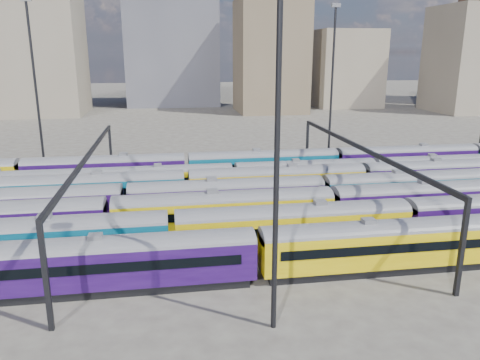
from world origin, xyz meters
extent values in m
plane|color=#423D38|center=(0.00, 0.00, 0.00)|extent=(500.00, 500.00, 0.00)
cube|color=black|center=(-15.68, -15.00, 0.37)|extent=(20.15, 2.61, 0.74)
cube|color=#1B0739|center=(-15.68, -15.00, 2.28)|extent=(21.21, 3.08, 3.08)
cylinder|color=#4C4C51|center=(-15.68, -15.00, 3.82)|extent=(21.21, 3.08, 3.08)
cube|color=black|center=(-15.68, -16.56, 2.65)|extent=(18.67, 0.06, 0.80)
cube|color=black|center=(-15.68, -13.44, 2.65)|extent=(18.67, 0.06, 0.80)
cube|color=slate|center=(-15.68, -15.00, 4.64)|extent=(1.06, 0.95, 0.37)
cube|color=black|center=(6.13, -15.00, 0.37)|extent=(20.15, 2.61, 0.74)
cube|color=#A98D06|center=(6.13, -15.00, 2.28)|extent=(21.21, 3.08, 3.08)
cylinder|color=#4C4C51|center=(6.13, -15.00, 3.82)|extent=(21.21, 3.08, 3.08)
cube|color=black|center=(6.13, -16.56, 2.65)|extent=(18.67, 0.06, 0.80)
cube|color=black|center=(6.13, -13.44, 2.65)|extent=(18.67, 0.06, 0.80)
cube|color=slate|center=(6.13, -15.00, 4.64)|extent=(1.06, 0.95, 0.37)
cube|color=black|center=(-22.90, -10.00, 0.38)|extent=(20.82, 2.70, 0.77)
cube|color=#053B52|center=(-22.90, -10.00, 2.36)|extent=(21.92, 3.18, 3.18)
cylinder|color=#4C4C51|center=(-22.90, -10.00, 3.95)|extent=(21.92, 3.18, 3.18)
cube|color=black|center=(-22.90, -11.61, 2.74)|extent=(19.29, 0.06, 0.82)
cube|color=black|center=(-22.90, -8.39, 2.74)|extent=(19.29, 0.06, 0.82)
cube|color=slate|center=(-22.90, -10.00, 4.79)|extent=(1.10, 0.99, 0.38)
cube|color=black|center=(-0.38, -10.00, 0.38)|extent=(20.82, 2.70, 0.77)
cube|color=#A98D06|center=(-0.38, -10.00, 2.36)|extent=(21.92, 3.18, 3.18)
cylinder|color=#4C4C51|center=(-0.38, -10.00, 3.95)|extent=(21.92, 3.18, 3.18)
cube|color=black|center=(-0.38, -11.61, 2.74)|extent=(19.29, 0.06, 0.82)
cube|color=black|center=(-0.38, -8.39, 2.74)|extent=(19.29, 0.06, 0.82)
cube|color=slate|center=(-0.38, -10.00, 4.79)|extent=(1.10, 0.99, 0.38)
cube|color=black|center=(-6.27, -5.00, 0.39)|extent=(21.06, 2.73, 0.78)
cube|color=#A98D06|center=(-6.27, -5.00, 2.38)|extent=(22.17, 3.21, 3.21)
cylinder|color=#4C4C51|center=(-6.27, -5.00, 3.99)|extent=(22.17, 3.21, 3.21)
cube|color=black|center=(-6.27, -6.63, 2.77)|extent=(19.51, 0.06, 0.83)
cube|color=black|center=(-6.27, -3.37, 2.77)|extent=(19.51, 0.06, 0.83)
cube|color=slate|center=(-6.27, -5.00, 4.85)|extent=(1.11, 1.00, 0.39)
cube|color=black|center=(16.51, -5.00, 0.39)|extent=(21.06, 2.73, 0.78)
cube|color=#1B0739|center=(16.51, -5.00, 2.38)|extent=(22.17, 3.21, 3.21)
cylinder|color=#4C4C51|center=(16.51, -5.00, 3.99)|extent=(22.17, 3.21, 3.21)
cube|color=black|center=(16.51, -6.63, 2.77)|extent=(19.51, 0.06, 0.83)
cube|color=black|center=(16.51, -3.37, 2.77)|extent=(19.51, 0.06, 0.83)
cube|color=slate|center=(16.51, -5.00, 4.85)|extent=(1.11, 1.00, 0.39)
cube|color=black|center=(-27.64, 0.00, 0.38)|extent=(20.63, 2.68, 0.76)
cube|color=#1B0739|center=(-27.64, 0.00, 2.33)|extent=(21.72, 3.15, 3.15)
cylinder|color=#4C4C51|center=(-27.64, 0.00, 3.91)|extent=(21.72, 3.15, 3.15)
cube|color=black|center=(-27.64, -1.59, 2.71)|extent=(19.11, 0.06, 0.81)
cube|color=black|center=(-27.64, 1.59, 2.71)|extent=(19.11, 0.06, 0.81)
cube|color=slate|center=(-27.64, 0.00, 4.75)|extent=(1.09, 0.98, 0.38)
cube|color=black|center=(-5.32, 0.00, 0.38)|extent=(20.63, 2.68, 0.76)
cube|color=#1B0739|center=(-5.32, 0.00, 2.33)|extent=(21.72, 3.15, 3.15)
cylinder|color=#4C4C51|center=(-5.32, 0.00, 3.91)|extent=(21.72, 3.15, 3.15)
cube|color=black|center=(-5.32, -1.59, 2.71)|extent=(19.11, 0.06, 0.81)
cube|color=black|center=(-5.32, 1.59, 2.71)|extent=(19.11, 0.06, 0.81)
cube|color=slate|center=(-5.32, 0.00, 4.75)|extent=(1.09, 0.98, 0.38)
cube|color=black|center=(17.00, 0.00, 0.38)|extent=(20.63, 2.68, 0.76)
cube|color=#053B52|center=(17.00, 0.00, 2.33)|extent=(21.72, 3.15, 3.15)
cylinder|color=#4C4C51|center=(17.00, 0.00, 3.91)|extent=(21.72, 3.15, 3.15)
cube|color=black|center=(17.00, -1.59, 2.71)|extent=(19.11, 0.06, 0.81)
cube|color=black|center=(17.00, 1.59, 2.71)|extent=(19.11, 0.06, 0.81)
cube|color=slate|center=(17.00, 0.00, 4.75)|extent=(1.09, 0.98, 0.38)
cube|color=black|center=(-20.87, 5.00, 0.38)|extent=(20.79, 2.70, 0.77)
cube|color=#053B52|center=(-20.87, 5.00, 2.35)|extent=(21.88, 3.17, 3.17)
cylinder|color=#4C4C51|center=(-20.87, 5.00, 3.94)|extent=(21.88, 3.17, 3.17)
cube|color=black|center=(-20.87, 3.39, 2.73)|extent=(19.26, 0.06, 0.82)
cube|color=black|center=(-20.87, 6.61, 2.73)|extent=(19.26, 0.06, 0.82)
cube|color=slate|center=(-20.87, 5.00, 4.78)|extent=(1.09, 0.98, 0.38)
cube|color=black|center=(1.61, 5.00, 0.38)|extent=(20.79, 2.70, 0.77)
cube|color=#A98D06|center=(1.61, 5.00, 2.35)|extent=(21.88, 3.17, 3.17)
cylinder|color=#4C4C51|center=(1.61, 5.00, 3.94)|extent=(21.88, 3.17, 3.17)
cube|color=black|center=(1.61, 3.39, 2.73)|extent=(19.26, 0.06, 0.82)
cube|color=black|center=(1.61, 6.61, 2.73)|extent=(19.26, 0.06, 0.82)
cube|color=slate|center=(1.61, 5.00, 4.78)|extent=(1.09, 0.98, 0.38)
cube|color=black|center=(24.10, 5.00, 0.38)|extent=(20.79, 2.70, 0.77)
cube|color=#1B0739|center=(24.10, 5.00, 2.35)|extent=(21.88, 3.17, 3.17)
cylinder|color=#4C4C51|center=(24.10, 5.00, 3.94)|extent=(21.88, 3.17, 3.17)
cube|color=black|center=(24.10, 3.39, 2.73)|extent=(19.26, 0.06, 0.82)
cube|color=black|center=(24.10, 6.61, 2.73)|extent=(19.26, 0.06, 0.82)
cube|color=slate|center=(24.10, 5.00, 4.78)|extent=(1.09, 0.98, 0.38)
cube|color=black|center=(-32.88, 11.41, 2.40)|extent=(16.91, 0.06, 0.72)
cube|color=black|center=(-13.06, 10.00, 0.34)|extent=(18.26, 2.37, 0.67)
cube|color=#A98D06|center=(-13.06, 10.00, 2.07)|extent=(19.22, 2.79, 2.79)
cylinder|color=#4C4C51|center=(-13.06, 10.00, 3.46)|extent=(19.22, 2.79, 2.79)
cube|color=black|center=(-13.06, 8.59, 2.40)|extent=(16.91, 0.06, 0.72)
cube|color=black|center=(-13.06, 11.41, 2.40)|extent=(16.91, 0.06, 0.72)
cube|color=slate|center=(-13.06, 10.00, 4.20)|extent=(0.96, 0.86, 0.34)
cube|color=black|center=(6.76, 10.00, 0.34)|extent=(18.26, 2.37, 0.67)
cube|color=#053B52|center=(6.76, 10.00, 2.07)|extent=(19.22, 2.79, 2.79)
cylinder|color=#4C4C51|center=(6.76, 10.00, 3.46)|extent=(19.22, 2.79, 2.79)
cube|color=black|center=(6.76, 8.59, 2.40)|extent=(16.91, 0.06, 0.72)
cube|color=black|center=(6.76, 11.41, 2.40)|extent=(16.91, 0.06, 0.72)
cube|color=slate|center=(6.76, 10.00, 4.20)|extent=(0.96, 0.86, 0.34)
cube|color=black|center=(26.58, 10.00, 0.34)|extent=(18.26, 2.37, 0.67)
cube|color=#A98D06|center=(26.58, 10.00, 2.07)|extent=(19.22, 2.79, 2.79)
cylinder|color=#4C4C51|center=(26.58, 10.00, 3.46)|extent=(19.22, 2.79, 2.79)
cube|color=black|center=(26.58, 8.59, 2.40)|extent=(16.91, 0.06, 0.72)
cube|color=black|center=(26.58, 11.41, 2.40)|extent=(16.91, 0.06, 0.72)
cube|color=slate|center=(26.58, 10.00, 4.20)|extent=(0.96, 0.86, 0.34)
cube|color=black|center=(-20.26, 15.00, 0.38)|extent=(20.54, 2.67, 0.76)
cube|color=#1B0739|center=(-20.26, 15.00, 2.32)|extent=(21.62, 3.14, 3.14)
cylinder|color=#4C4C51|center=(-20.26, 15.00, 3.89)|extent=(21.62, 3.14, 3.14)
cube|color=black|center=(-20.26, 13.41, 2.70)|extent=(19.03, 0.06, 0.81)
cube|color=black|center=(-20.26, 16.59, 2.70)|extent=(19.03, 0.06, 0.81)
cube|color=slate|center=(-20.26, 15.00, 4.73)|extent=(1.08, 0.97, 0.38)
cube|color=black|center=(1.96, 15.00, 0.38)|extent=(20.54, 2.67, 0.76)
cube|color=#053B52|center=(1.96, 15.00, 2.32)|extent=(21.62, 3.14, 3.14)
cylinder|color=#4C4C51|center=(1.96, 15.00, 3.89)|extent=(21.62, 3.14, 3.14)
cube|color=black|center=(1.96, 13.41, 2.70)|extent=(19.03, 0.06, 0.81)
cube|color=black|center=(1.96, 16.59, 2.70)|extent=(19.03, 0.06, 0.81)
cube|color=slate|center=(1.96, 15.00, 4.73)|extent=(1.08, 0.97, 0.38)
cube|color=black|center=(24.19, 15.00, 0.38)|extent=(20.54, 2.67, 0.76)
cube|color=#1B0739|center=(24.19, 15.00, 2.32)|extent=(21.62, 3.14, 3.14)
cylinder|color=#4C4C51|center=(24.19, 15.00, 3.89)|extent=(21.62, 3.14, 3.14)
cube|color=black|center=(24.19, 13.41, 2.70)|extent=(19.03, 0.06, 0.81)
cube|color=black|center=(24.19, 16.59, 2.70)|extent=(19.03, 0.06, 0.81)
cube|color=slate|center=(24.19, 15.00, 4.73)|extent=(1.08, 0.97, 0.38)
cube|color=black|center=(-20.00, -20.00, 4.00)|extent=(0.35, 0.35, 8.00)
cube|color=black|center=(-20.00, 20.00, 4.00)|extent=(0.35, 0.35, 8.00)
cube|color=black|center=(-20.00, 0.00, 7.80)|extent=(0.30, 40.00, 0.45)
cube|color=black|center=(10.00, -20.00, 4.00)|extent=(0.35, 0.35, 8.00)
cube|color=black|center=(10.00, 20.00, 4.00)|extent=(0.35, 0.35, 8.00)
cube|color=black|center=(10.00, 0.00, 7.80)|extent=(0.30, 40.00, 0.45)
cylinder|color=black|center=(-30.00, 22.00, 12.50)|extent=(0.36, 0.36, 25.00)
cylinder|color=black|center=(-5.00, -22.00, 12.50)|extent=(0.36, 0.36, 25.00)
cylinder|color=black|center=(15.00, 24.00, 12.50)|extent=(0.36, 0.36, 25.00)
cube|color=slate|center=(15.00, 24.00, 25.30)|extent=(1.40, 0.50, 0.60)
cube|color=#665B4C|center=(-53.13, 101.52, 22.62)|extent=(34.22, 24.48, 45.24)
cube|color=#38383F|center=(-8.81, 123.01, 17.41)|extent=(31.45, 23.82, 34.83)
cube|color=brown|center=(20.99, 97.07, 16.99)|extent=(20.53, 21.40, 33.97)
cube|color=#665B4C|center=(50.05, 108.48, 12.82)|extent=(21.40, 20.66, 25.64)
cube|color=#665B4C|center=(80.21, 87.38, 16.07)|extent=(16.30, 22.06, 32.15)
camera|label=1|loc=(-11.69, -49.69, 18.28)|focal=35.00mm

